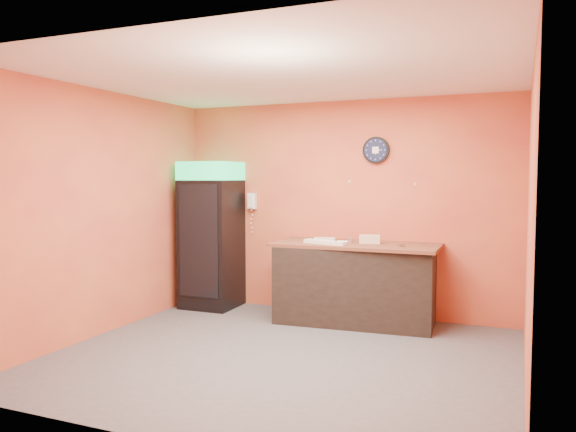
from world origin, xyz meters
The scene contains 15 objects.
floor centered at (0.00, 0.00, 0.00)m, with size 4.50×4.50×0.00m, color #47474C.
back_wall centered at (0.00, 2.00, 1.40)m, with size 4.50×0.02×2.80m, color #D3703B.
left_wall centered at (-2.25, 0.00, 1.40)m, with size 0.02×4.00×2.80m, color #D3703B.
right_wall centered at (2.25, 0.00, 1.40)m, with size 0.02×4.00×2.80m, color #D3703B.
ceiling centered at (0.00, 0.00, 2.80)m, with size 4.50×4.00×0.02m, color white.
beverage_cooler centered at (-1.78, 1.60, 0.98)m, with size 0.72×0.73×2.01m.
prep_counter centered at (0.31, 1.58, 0.48)m, with size 1.90×0.85×0.95m, color black.
wall_clock centered at (0.45, 1.97, 2.15)m, with size 0.34×0.06×0.34m.
wall_phone centered at (-1.30, 1.95, 1.47)m, with size 0.12×0.11×0.22m.
butcher_paper centered at (0.31, 1.58, 0.97)m, with size 2.03×0.89×0.04m, color brown.
sub_roll_stack centered at (0.48, 1.60, 1.04)m, with size 0.26×0.12×0.11m.
wrapped_sandwich_left centered at (-0.13, 1.38, 1.01)m, with size 0.31×0.12×0.04m, color silver.
wrapped_sandwich_mid centered at (0.11, 1.32, 1.01)m, with size 0.30×0.12×0.04m, color silver.
wrapped_sandwich_right centered at (-0.14, 1.69, 1.01)m, with size 0.27×0.10×0.04m, color silver.
kitchen_tool centered at (0.23, 1.60, 1.02)m, with size 0.07×0.07×0.07m, color silver.
Camera 1 is at (2.18, -5.09, 1.81)m, focal length 35.00 mm.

